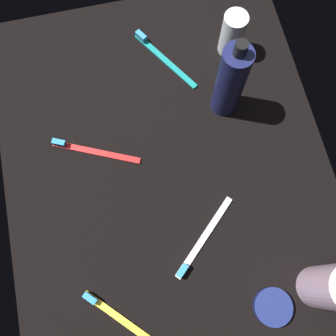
{
  "coord_description": "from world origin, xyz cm",
  "views": [
    {
      "loc": [
        -20.53,
        4.59,
        74.4
      ],
      "look_at": [
        0.0,
        0.0,
        3.0
      ],
      "focal_mm": 41.8,
      "sensor_mm": 36.0,
      "label": 1
    }
  ],
  "objects_px": {
    "toothbrush_white": "(201,242)",
    "deodorant_stick": "(232,34)",
    "toothbrush_red": "(91,150)",
    "toothbrush_teal": "(162,56)",
    "lotion_bottle": "(230,82)",
    "bodywash_bottle": "(334,287)",
    "cream_tin_left": "(273,307)",
    "toothbrush_yellow": "(120,319)"
  },
  "relations": [
    {
      "from": "toothbrush_white",
      "to": "toothbrush_teal",
      "type": "relative_size",
      "value": 0.88
    },
    {
      "from": "toothbrush_white",
      "to": "deodorant_stick",
      "type": "bearing_deg",
      "value": -22.17
    },
    {
      "from": "toothbrush_teal",
      "to": "cream_tin_left",
      "type": "distance_m",
      "value": 0.55
    },
    {
      "from": "toothbrush_red",
      "to": "toothbrush_white",
      "type": "bearing_deg",
      "value": -142.36
    },
    {
      "from": "deodorant_stick",
      "to": "cream_tin_left",
      "type": "height_order",
      "value": "deodorant_stick"
    },
    {
      "from": "bodywash_bottle",
      "to": "cream_tin_left",
      "type": "bearing_deg",
      "value": 99.1
    },
    {
      "from": "lotion_bottle",
      "to": "toothbrush_yellow",
      "type": "distance_m",
      "value": 0.47
    },
    {
      "from": "bodywash_bottle",
      "to": "cream_tin_left",
      "type": "height_order",
      "value": "bodywash_bottle"
    },
    {
      "from": "toothbrush_teal",
      "to": "cream_tin_left",
      "type": "relative_size",
      "value": 2.34
    },
    {
      "from": "toothbrush_red",
      "to": "cream_tin_left",
      "type": "relative_size",
      "value": 2.49
    },
    {
      "from": "deodorant_stick",
      "to": "toothbrush_white",
      "type": "relative_size",
      "value": 0.75
    },
    {
      "from": "deodorant_stick",
      "to": "toothbrush_teal",
      "type": "xyz_separation_m",
      "value": [
        0.01,
        0.15,
        -0.05
      ]
    },
    {
      "from": "toothbrush_red",
      "to": "toothbrush_teal",
      "type": "bearing_deg",
      "value": -46.0
    },
    {
      "from": "lotion_bottle",
      "to": "bodywash_bottle",
      "type": "bearing_deg",
      "value": -169.58
    },
    {
      "from": "lotion_bottle",
      "to": "cream_tin_left",
      "type": "height_order",
      "value": "lotion_bottle"
    },
    {
      "from": "bodywash_bottle",
      "to": "toothbrush_teal",
      "type": "distance_m",
      "value": 0.56
    },
    {
      "from": "toothbrush_red",
      "to": "lotion_bottle",
      "type": "bearing_deg",
      "value": -81.61
    },
    {
      "from": "lotion_bottle",
      "to": "bodywash_bottle",
      "type": "xyz_separation_m",
      "value": [
        -0.39,
        -0.07,
        -0.02
      ]
    },
    {
      "from": "toothbrush_red",
      "to": "toothbrush_teal",
      "type": "distance_m",
      "value": 0.26
    },
    {
      "from": "lotion_bottle",
      "to": "toothbrush_white",
      "type": "distance_m",
      "value": 0.3
    },
    {
      "from": "toothbrush_yellow",
      "to": "bodywash_bottle",
      "type": "bearing_deg",
      "value": -93.97
    },
    {
      "from": "lotion_bottle",
      "to": "deodorant_stick",
      "type": "bearing_deg",
      "value": -19.76
    },
    {
      "from": "deodorant_stick",
      "to": "toothbrush_yellow",
      "type": "distance_m",
      "value": 0.59
    },
    {
      "from": "toothbrush_white",
      "to": "toothbrush_teal",
      "type": "height_order",
      "value": "same"
    },
    {
      "from": "lotion_bottle",
      "to": "toothbrush_yellow",
      "type": "bearing_deg",
      "value": 141.82
    },
    {
      "from": "toothbrush_teal",
      "to": "toothbrush_yellow",
      "type": "bearing_deg",
      "value": 159.7
    },
    {
      "from": "bodywash_bottle",
      "to": "toothbrush_yellow",
      "type": "xyz_separation_m",
      "value": [
        0.02,
        0.36,
        -0.07
      ]
    },
    {
      "from": "toothbrush_teal",
      "to": "deodorant_stick",
      "type": "bearing_deg",
      "value": -93.73
    },
    {
      "from": "toothbrush_red",
      "to": "toothbrush_teal",
      "type": "relative_size",
      "value": 1.06
    },
    {
      "from": "lotion_bottle",
      "to": "deodorant_stick",
      "type": "relative_size",
      "value": 2.05
    },
    {
      "from": "lotion_bottle",
      "to": "toothbrush_red",
      "type": "distance_m",
      "value": 0.3
    },
    {
      "from": "toothbrush_yellow",
      "to": "toothbrush_red",
      "type": "bearing_deg",
      "value": -0.13
    },
    {
      "from": "lotion_bottle",
      "to": "toothbrush_red",
      "type": "height_order",
      "value": "lotion_bottle"
    },
    {
      "from": "toothbrush_red",
      "to": "cream_tin_left",
      "type": "distance_m",
      "value": 0.45
    },
    {
      "from": "deodorant_stick",
      "to": "cream_tin_left",
      "type": "xyz_separation_m",
      "value": [
        -0.53,
        0.06,
        -0.04
      ]
    },
    {
      "from": "toothbrush_white",
      "to": "bodywash_bottle",
      "type": "bearing_deg",
      "value": -123.83
    },
    {
      "from": "bodywash_bottle",
      "to": "toothbrush_teal",
      "type": "height_order",
      "value": "bodywash_bottle"
    },
    {
      "from": "toothbrush_white",
      "to": "cream_tin_left",
      "type": "distance_m",
      "value": 0.17
    },
    {
      "from": "bodywash_bottle",
      "to": "cream_tin_left",
      "type": "relative_size",
      "value": 2.56
    },
    {
      "from": "bodywash_bottle",
      "to": "cream_tin_left",
      "type": "distance_m",
      "value": 0.11
    },
    {
      "from": "toothbrush_white",
      "to": "toothbrush_teal",
      "type": "distance_m",
      "value": 0.4
    },
    {
      "from": "bodywash_bottle",
      "to": "toothbrush_red",
      "type": "distance_m",
      "value": 0.5
    }
  ]
}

